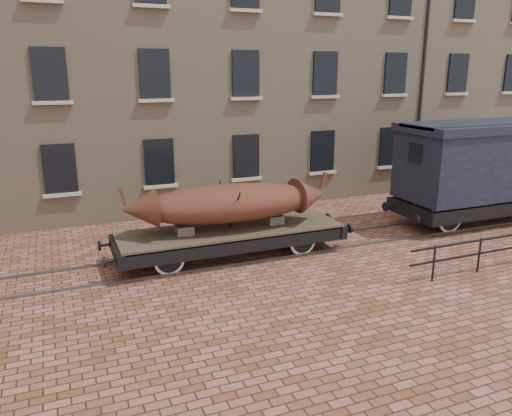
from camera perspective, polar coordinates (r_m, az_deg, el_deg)
name	(u,v)px	position (r m, az deg, el deg)	size (l,w,h in m)	color
ground	(274,250)	(15.86, 2.02, -4.83)	(90.00, 90.00, 0.00)	brown
warehouse_cream	(246,38)	(25.31, -1.10, 18.83)	(40.00, 10.19, 14.00)	tan
rail_track	(274,249)	(15.85, 2.02, -4.73)	(30.00, 1.52, 0.06)	#59595E
flatcar_wagon	(231,234)	(15.12, -2.88, -2.98)	(7.63, 2.07, 1.15)	brown
iron_boat	(230,203)	(14.84, -3.03, 0.59)	(6.36, 2.03, 1.53)	#5D2A16
goods_van	(483,160)	(20.13, 24.52, 5.02)	(7.21, 2.63, 3.73)	black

